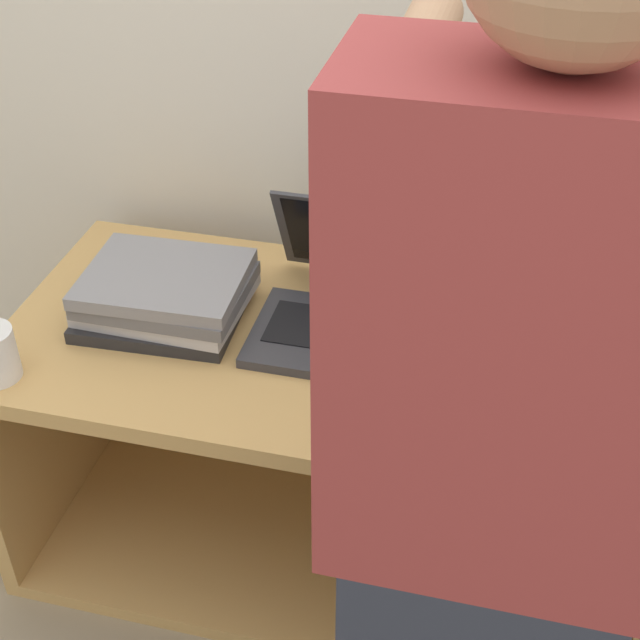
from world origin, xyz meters
The scene contains 5 objects.
cart centered at (0.00, 0.39, 0.29)m, with size 1.30×0.65×0.58m.
laptop_open centered at (0.00, 0.39, 0.63)m, with size 0.31×0.37×0.24m.
laptop_stack_left centered at (-0.34, 0.32, 0.63)m, with size 0.33×0.27×0.11m.
laptop_stack_right centered at (0.34, 0.32, 0.64)m, with size 0.34×0.27×0.13m.
person centered at (0.33, -0.25, 0.79)m, with size 0.40×0.52×1.57m.
Camera 1 is at (0.30, -1.02, 1.64)m, focal length 50.00 mm.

